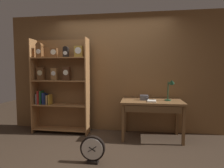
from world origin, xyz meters
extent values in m
plane|color=#3D2D21|center=(0.00, 0.00, 0.00)|extent=(10.00, 10.00, 0.00)
cube|color=brown|center=(0.00, 1.38, 1.30)|extent=(4.80, 0.05, 2.60)
cube|color=#9E6B3D|center=(-1.73, 1.05, 1.01)|extent=(0.02, 0.30, 2.03)
cube|color=#9E6B3D|center=(-0.52, 1.05, 1.01)|extent=(0.02, 0.30, 2.03)
cube|color=brown|center=(-1.12, 1.19, 1.01)|extent=(1.23, 0.01, 2.03)
cube|color=#9E6B3D|center=(-1.12, 1.05, 0.08)|extent=(1.18, 0.29, 0.02)
cube|color=#9E6B3D|center=(-1.12, 1.05, 0.61)|extent=(1.18, 0.29, 0.02)
cube|color=#9E6B3D|center=(-1.12, 1.05, 1.14)|extent=(1.18, 0.29, 0.02)
cube|color=#9E6B3D|center=(-1.12, 1.05, 1.62)|extent=(1.18, 0.29, 0.02)
cube|color=brown|center=(-1.56, 1.03, 1.74)|extent=(0.13, 0.10, 0.22)
cylinder|color=brown|center=(-1.56, 1.03, 1.89)|extent=(0.13, 0.10, 0.13)
cylinder|color=silver|center=(-1.56, 0.97, 1.76)|extent=(0.10, 0.01, 0.10)
cube|color=brown|center=(-1.57, 1.06, 1.28)|extent=(0.15, 0.09, 0.28)
cylinder|color=#C6B78C|center=(-1.57, 1.01, 1.31)|extent=(0.11, 0.01, 0.11)
cube|color=brown|center=(-1.25, 1.04, 1.73)|extent=(0.15, 0.08, 0.19)
cylinder|color=silver|center=(-1.25, 1.00, 1.75)|extent=(0.11, 0.01, 0.11)
cube|color=olive|center=(-1.25, 1.05, 1.28)|extent=(0.13, 0.08, 0.26)
cylinder|color=silver|center=(-1.25, 1.00, 1.30)|extent=(0.10, 0.01, 0.10)
cube|color=black|center=(-0.97, 1.03, 1.71)|extent=(0.11, 0.08, 0.15)
cylinder|color=black|center=(-0.97, 1.03, 1.81)|extent=(0.11, 0.08, 0.11)
cylinder|color=silver|center=(-0.97, 0.99, 1.72)|extent=(0.08, 0.01, 0.08)
cube|color=#472816|center=(-0.97, 1.03, 1.29)|extent=(0.15, 0.09, 0.29)
cylinder|color=silver|center=(-0.97, 0.98, 1.31)|extent=(0.11, 0.01, 0.11)
cube|color=#B28C38|center=(-0.70, 1.06, 1.75)|extent=(0.18, 0.08, 0.24)
cylinder|color=white|center=(-0.70, 1.01, 1.77)|extent=(0.13, 0.01, 0.13)
cube|color=slate|center=(-1.65, 1.04, 0.73)|extent=(0.04, 0.13, 0.23)
cube|color=maroon|center=(-1.61, 1.04, 0.76)|extent=(0.04, 0.15, 0.29)
cube|color=#236638|center=(-1.56, 1.06, 0.77)|extent=(0.02, 0.17, 0.29)
cube|color=navy|center=(-1.51, 1.06, 0.74)|extent=(0.04, 0.14, 0.24)
cube|color=#19234C|center=(-1.46, 1.04, 0.73)|extent=(0.04, 0.15, 0.23)
cube|color=tan|center=(-1.41, 1.04, 0.72)|extent=(0.03, 0.16, 0.20)
cube|color=#B78C2D|center=(-1.35, 1.03, 0.73)|extent=(0.03, 0.16, 0.22)
cube|color=brown|center=(0.81, 0.99, 0.74)|extent=(1.20, 0.66, 0.04)
cube|color=brown|center=(0.26, 0.71, 0.36)|extent=(0.05, 0.05, 0.72)
cube|color=brown|center=(1.36, 0.71, 0.36)|extent=(0.05, 0.05, 0.72)
cube|color=brown|center=(0.26, 1.27, 0.36)|extent=(0.05, 0.05, 0.72)
cube|color=brown|center=(1.36, 1.27, 0.36)|extent=(0.05, 0.05, 0.72)
cube|color=brown|center=(0.81, 0.68, 0.65)|extent=(1.02, 0.03, 0.12)
cylinder|color=#1E472D|center=(1.12, 1.02, 0.77)|extent=(0.12, 0.12, 0.02)
cylinder|color=#1E472D|center=(1.12, 1.02, 0.96)|extent=(0.02, 0.02, 0.36)
cone|color=#1E472D|center=(1.18, 0.97, 1.14)|extent=(0.12, 0.14, 0.13)
cube|color=#595960|center=(0.66, 1.02, 0.81)|extent=(0.17, 0.10, 0.10)
cube|color=silver|center=(0.80, 0.87, 0.78)|extent=(0.18, 0.24, 0.02)
cube|color=black|center=(-0.12, -0.13, 0.02)|extent=(0.17, 0.11, 0.04)
cylinder|color=black|center=(-0.12, -0.13, 0.22)|extent=(0.37, 0.06, 0.37)
cylinder|color=silver|center=(-0.12, -0.16, 0.22)|extent=(0.32, 0.01, 0.32)
cube|color=black|center=(-0.12, -0.17, 0.22)|extent=(0.10, 0.01, 0.07)
cube|color=black|center=(-0.12, -0.17, 0.22)|extent=(0.13, 0.01, 0.09)
camera|label=1|loc=(0.52, -2.63, 1.37)|focal=28.93mm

